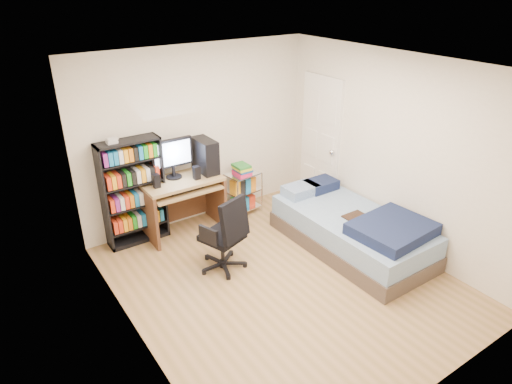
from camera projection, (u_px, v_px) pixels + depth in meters
room at (285, 185)px, 4.91m from camera, size 3.58×4.08×2.58m
media_shelf at (133, 191)px, 5.96m from camera, size 0.81×0.27×1.50m
computer_desk at (187, 181)px, 6.27m from camera, size 1.07×0.62×1.35m
office_chair at (225, 246)px, 5.54m from camera, size 0.74×0.74×0.98m
wire_cart at (243, 181)px, 6.78m from camera, size 0.53×0.41×0.79m
bed at (353, 230)px, 5.98m from camera, size 1.08×2.16×0.62m
door at (320, 142)px, 6.90m from camera, size 0.12×0.80×2.00m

